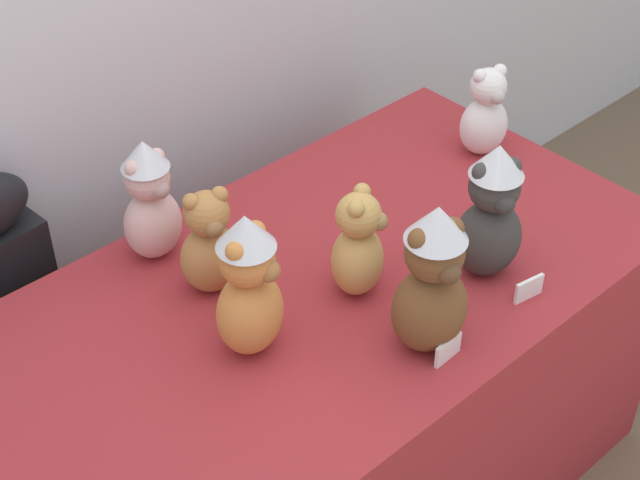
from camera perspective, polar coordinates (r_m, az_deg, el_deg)
name	(u,v)px	position (r m, az deg, el deg)	size (l,w,h in m)	color
display_table	(320,401)	(2.29, 0.00, -9.35)	(1.53, 0.82, 0.71)	maroon
instrument_case	(5,346)	(2.38, -17.87, -5.89)	(0.29, 0.14, 0.92)	black
teddy_bear_snow	(485,114)	(2.41, 9.59, 7.26)	(0.14, 0.13, 0.24)	white
teddy_bear_caramel	(210,244)	(1.97, -6.44, -0.26)	(0.15, 0.14, 0.25)	#B27A42
teddy_bear_blush	(150,201)	(2.06, -9.85, 2.25)	(0.14, 0.12, 0.29)	beige
teddy_bear_chestnut	(432,281)	(1.81, 6.54, -2.40)	(0.18, 0.16, 0.33)	brown
teddy_bear_charcoal	(491,213)	(2.01, 9.93, 1.58)	(0.18, 0.17, 0.32)	#383533
teddy_bear_ginger	(249,286)	(1.81, -4.16, -2.68)	(0.18, 0.16, 0.32)	#D17F3D
teddy_bear_honey	(358,246)	(1.96, 2.23, -0.35)	(0.16, 0.16, 0.25)	tan
name_card_front_left	(529,289)	(2.04, 12.06, -2.79)	(0.07, 0.01, 0.05)	white
name_card_front_middle	(448,350)	(1.88, 7.46, -6.34)	(0.07, 0.01, 0.05)	white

